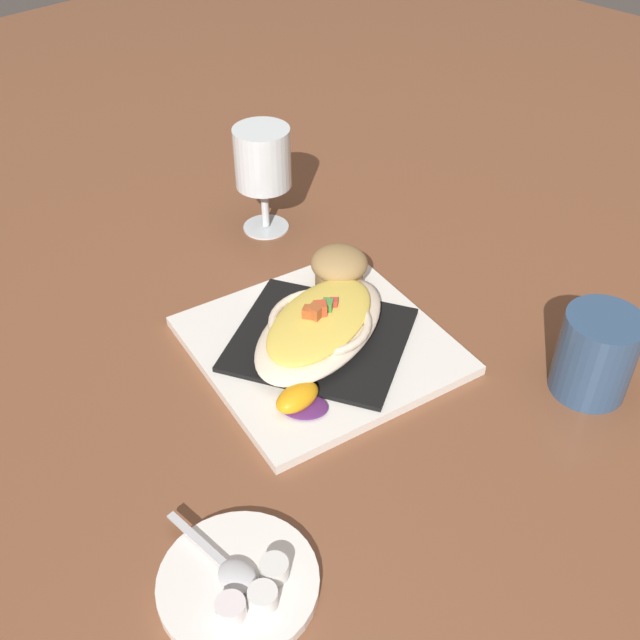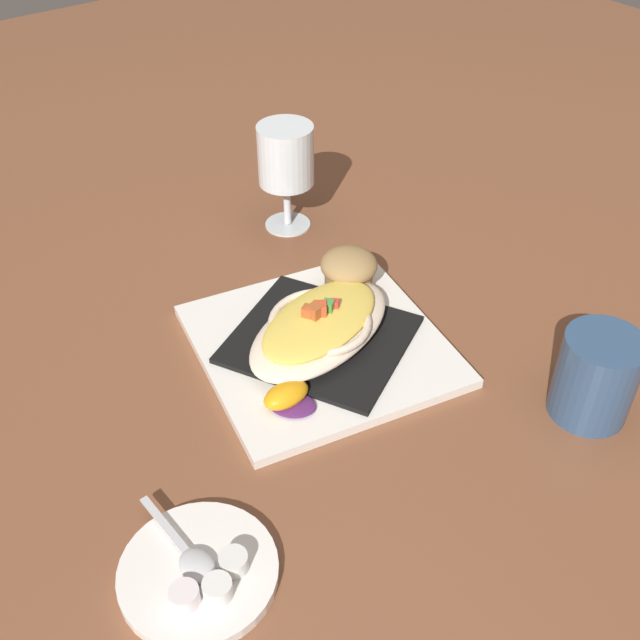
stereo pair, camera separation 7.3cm
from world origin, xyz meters
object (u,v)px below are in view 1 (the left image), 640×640
coffee_mug (595,357)px  creamer_cup_1 (263,597)px  gratin_dish (320,325)px  muffin (339,269)px  creamer_saucer (238,583)px  square_plate (320,345)px  spoon (233,572)px  orange_garnish (299,399)px  creamer_cup_0 (231,609)px  creamer_cup_2 (274,569)px  stemmed_glass (263,163)px

coffee_mug → creamer_cup_1: size_ratio=4.53×
gratin_dish → muffin: size_ratio=3.29×
creamer_saucer → muffin: bearing=-147.1°
square_plate → spoon: bearing=32.0°
muffin → spoon: bearing=32.2°
muffin → spoon: (0.33, 0.21, -0.02)m
spoon → gratin_dish: bearing=-148.0°
spoon → creamer_cup_1: bearing=92.7°
muffin → orange_garnish: 0.20m
creamer_cup_0 → muffin: bearing=-146.5°
creamer_cup_2 → coffee_mug: bearing=171.5°
creamer_saucer → stemmed_glass: bearing=-133.4°
muffin → creamer_cup_1: size_ratio=2.78×
gratin_dish → creamer_saucer: 0.30m
creamer_cup_1 → creamer_cup_2: (-0.02, -0.01, 0.00)m
muffin → creamer_saucer: 0.40m
creamer_saucer → creamer_cup_2: (-0.02, 0.02, 0.01)m
muffin → creamer_cup_1: 0.41m
stemmed_glass → creamer_cup_2: bearing=49.8°
creamer_saucer → spoon: 0.01m
square_plate → creamer_cup_2: size_ratio=10.61×
stemmed_glass → creamer_cup_0: 0.57m
creamer_cup_0 → creamer_cup_1: size_ratio=1.00×
square_plate → coffee_mug: coffee_mug is taller
spoon → creamer_cup_0: bearing=49.0°
coffee_mug → creamer_cup_1: (0.41, -0.05, -0.02)m
gratin_dish → coffee_mug: 0.28m
stemmed_glass → spoon: stemmed_glass is taller
muffin → stemmed_glass: bearing=-101.5°
creamer_cup_0 → creamer_cup_1: same height
square_plate → coffee_mug: size_ratio=2.34×
creamer_cup_2 → creamer_saucer: bearing=-35.7°
spoon → creamer_cup_1: creamer_cup_1 is taller
coffee_mug → spoon: coffee_mug is taller
square_plate → creamer_cup_1: 0.31m
creamer_saucer → creamer_cup_1: creamer_cup_1 is taller
muffin → orange_garnish: size_ratio=1.11×
square_plate → muffin: size_ratio=3.81×
muffin → coffee_mug: (-0.08, 0.29, 0.00)m
stemmed_glass → creamer_cup_2: 0.54m
stemmed_glass → creamer_cup_1: bearing=48.8°
creamer_cup_0 → spoon: bearing=-131.0°
square_plate → muffin: bearing=-147.2°
square_plate → coffee_mug: bearing=124.0°
coffee_mug → spoon: size_ratio=1.04×
square_plate → creamer_cup_0: 0.33m
spoon → square_plate: bearing=-148.0°
square_plate → creamer_cup_0: (0.27, 0.18, 0.01)m
orange_garnish → creamer_cup_2: bearing=41.0°
orange_garnish → coffee_mug: (-0.24, 0.18, 0.02)m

